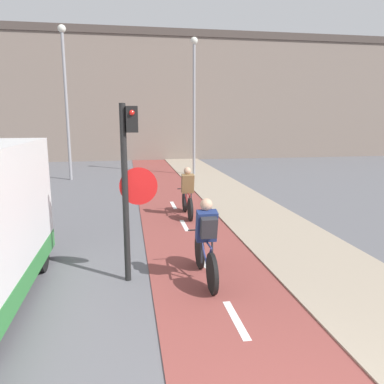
# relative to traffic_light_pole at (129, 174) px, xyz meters

# --- Properties ---
(building_row_background) EXTENTS (60.00, 5.20, 8.95)m
(building_row_background) POSITION_rel_traffic_light_pole_xyz_m (1.47, 22.75, 2.52)
(building_row_background) COLOR slate
(building_row_background) RESTS_ON ground_plane
(traffic_light_pole) EXTENTS (0.67, 0.25, 3.18)m
(traffic_light_pole) POSITION_rel_traffic_light_pole_xyz_m (0.00, 0.00, 0.00)
(traffic_light_pole) COLOR black
(traffic_light_pole) RESTS_ON ground_plane
(street_lamp_far) EXTENTS (0.36, 0.36, 7.09)m
(street_lamp_far) POSITION_rel_traffic_light_pole_xyz_m (-2.75, 12.17, 2.34)
(street_lamp_far) COLOR gray
(street_lamp_far) RESTS_ON ground_plane
(street_lamp_sidewalk) EXTENTS (0.36, 0.36, 6.88)m
(street_lamp_sidewalk) POSITION_rel_traffic_light_pole_xyz_m (3.42, 12.71, 2.23)
(street_lamp_sidewalk) COLOR gray
(street_lamp_sidewalk) RESTS_ON ground_plane
(cyclist_near) EXTENTS (0.46, 1.82, 1.54)m
(cyclist_near) POSITION_rel_traffic_light_pole_xyz_m (1.32, -0.27, -1.24)
(cyclist_near) COLOR black
(cyclist_near) RESTS_ON ground_plane
(cyclist_far) EXTENTS (0.46, 1.74, 1.51)m
(cyclist_far) POSITION_rel_traffic_light_pole_xyz_m (1.72, 4.31, -1.29)
(cyclist_far) COLOR black
(cyclist_far) RESTS_ON ground_plane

